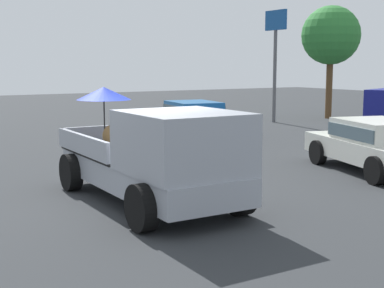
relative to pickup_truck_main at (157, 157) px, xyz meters
name	(u,v)px	position (x,y,z in m)	size (l,w,h in m)	color
ground_plane	(148,201)	(-0.41, 0.01, -0.97)	(80.00, 80.00, 0.00)	#2D3033
pickup_truck_main	(157,157)	(0.00, 0.00, 0.00)	(5.06, 2.27, 2.22)	black
parked_sedan_near	(194,117)	(-8.28, 5.94, -0.22)	(4.52, 2.47, 1.33)	black
parked_sedan_far	(377,143)	(-0.11, 6.32, -0.22)	(4.62, 2.87, 1.33)	black
motel_sign	(275,44)	(-10.90, 11.96, 2.66)	(1.40, 0.16, 5.16)	#59595B
tree_by_lot	(331,36)	(-10.93, 15.51, 3.13)	(2.89, 2.89, 5.57)	brown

